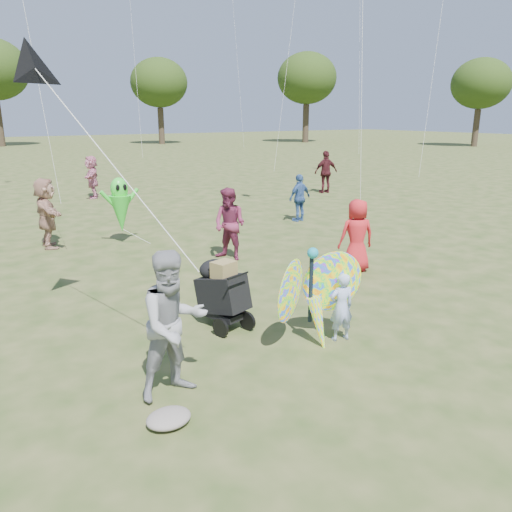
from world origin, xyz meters
The scene contains 15 objects.
ground centered at (0.00, 0.00, 0.00)m, with size 160.00×160.00×0.00m, color #51592B.
child_girl centered at (0.47, 0.19, 0.52)m, with size 0.38×0.25×1.05m, color #A2B3E5.
adult_man centered at (-2.22, 0.13, 0.90)m, with size 0.88×0.68×1.80m, color gray.
grey_bag centered at (-2.57, -0.43, 0.08)m, with size 0.50×0.41×0.16m, color gray.
crowd_a centered at (3.06, 2.61, 0.79)m, with size 0.77×0.50×1.57m, color red.
crowd_c centered at (5.23, 7.46, 0.74)m, with size 0.87×0.36×1.49m, color #365A97.
crowd_d centered at (-2.12, 8.29, 0.89)m, with size 1.64×0.52×1.77m, color tan.
crowd_e centered at (1.22, 4.86, 0.84)m, with size 0.81×0.63×1.67m, color maroon.
crowd_h centered at (9.79, 11.58, 0.90)m, with size 1.05×0.44×1.79m, color #44161C.
crowd_j centered at (0.96, 15.58, 0.85)m, with size 1.57×0.50×1.69m, color #C6718E.
jogging_stroller centered at (-0.77, 1.63, 0.61)m, with size 0.69×1.12×1.09m.
butterfly_kite centered at (0.02, 0.29, 0.73)m, with size 1.74×0.75×1.68m.
delta_kite_rig centered at (-2.99, 2.58, 3.85)m, with size 1.63×2.70×2.84m.
alien_kite centered at (-0.43, 7.64, 0.97)m, with size 1.12×0.69×1.74m.
tree_line centered at (3.67, 44.99, 6.86)m, with size 91.78×33.60×10.79m.
Camera 1 is at (-4.32, -4.95, 3.28)m, focal length 35.00 mm.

